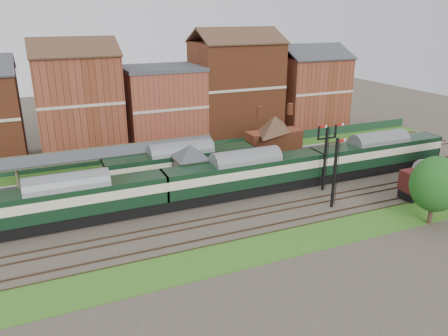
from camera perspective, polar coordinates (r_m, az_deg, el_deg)
name	(u,v)px	position (r m, az deg, el deg)	size (l,w,h in m)	color
ground	(225,198)	(51.35, 0.13, -3.96)	(160.00, 160.00, 0.00)	#473D33
grass_back	(182,158)	(65.35, -5.52, 1.24)	(90.00, 4.50, 0.06)	#2D6619
grass_front	(276,245)	(41.78, 6.85, -9.94)	(90.00, 5.00, 0.06)	#2D6619
fence	(178,150)	(66.95, -6.08, 2.32)	(90.00, 0.12, 1.50)	#193823
platform	(161,174)	(58.21, -8.27, -0.73)	(55.00, 3.40, 1.00)	#2D2D2D
signal_box	(191,167)	(51.98, -4.34, 0.07)	(5.40, 5.40, 6.00)	#6E805B
brick_hut	(251,174)	(55.62, 3.50, -0.76)	(3.20, 2.64, 2.94)	brown
station_building	(274,135)	(63.43, 6.55, 4.34)	(8.10, 8.10, 5.90)	brown
canopy	(112,149)	(55.76, -14.41, 2.37)	(26.00, 3.89, 4.08)	#464C2F
semaphore_bracket	(326,154)	(53.47, 13.14, 1.79)	(3.60, 0.25, 8.18)	black
semaphore_siding	(335,172)	(49.08, 14.27, -0.51)	(1.23, 0.25, 8.00)	black
town_backdrop	(162,102)	(71.91, -8.12, 8.59)	(69.00, 10.00, 16.00)	brown
dmu_train	(246,174)	(51.41, 2.85, -0.76)	(59.42, 3.12, 4.56)	black
platform_railcar	(181,164)	(55.05, -5.59, 0.50)	(19.37, 3.05, 4.46)	black
goods_van_a	(425,181)	(56.11, 24.81, -1.51)	(5.92, 2.57, 3.59)	black
tree_far	(436,184)	(48.48, 25.91, -1.91)	(4.98, 4.98, 7.26)	#382619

